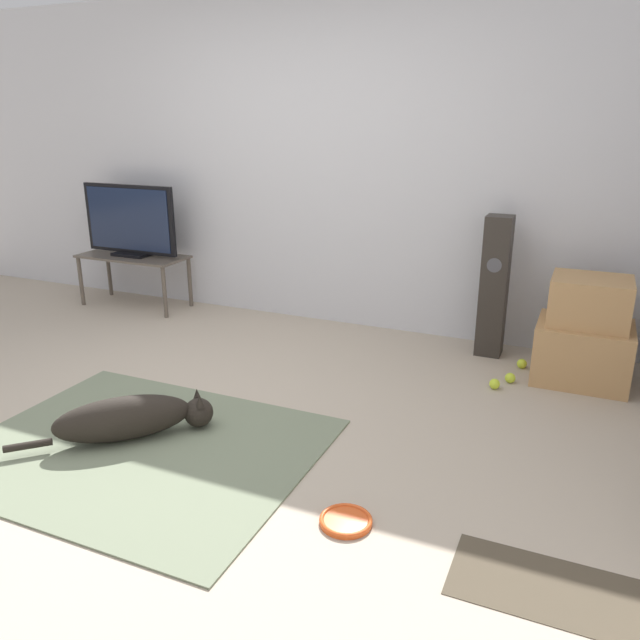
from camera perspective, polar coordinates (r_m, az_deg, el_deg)
ground_plane at (r=3.63m, az=-14.29°, el=-9.21°), size 12.00×12.00×0.00m
wall_back at (r=5.05m, az=-0.47°, el=14.14°), size 8.00×0.06×2.55m
area_rug at (r=3.42m, az=-16.09°, el=-11.18°), size 1.77×1.42×0.01m
dog at (r=3.46m, az=-16.88°, el=-8.56°), size 0.79×0.77×0.24m
frisbee at (r=2.77m, az=2.37°, el=-17.86°), size 0.23×0.23×0.03m
cardboard_box_lower at (r=4.35m, az=22.84°, el=-2.73°), size 0.58×0.49×0.38m
cardboard_box_upper at (r=4.25m, az=23.45°, el=1.60°), size 0.47×0.41×0.30m
floor_speaker at (r=4.52m, az=15.63°, el=2.94°), size 0.18×0.18×0.99m
tv_stand at (r=5.77m, az=-16.70°, el=5.09°), size 0.97×0.42×0.46m
tv at (r=5.70m, az=-17.02°, el=8.63°), size 0.92×0.20×0.61m
tennis_ball_by_boxes at (r=4.20m, az=16.99°, el=-5.09°), size 0.07×0.07×0.07m
tennis_ball_near_speaker at (r=4.46m, az=17.97°, el=-3.82°), size 0.07×0.07×0.07m
tennis_ball_loose_on_carpet at (r=4.09m, az=15.67°, el=-5.64°), size 0.07×0.07×0.07m
door_mat at (r=2.61m, az=21.06°, el=-22.14°), size 0.78×0.37×0.01m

